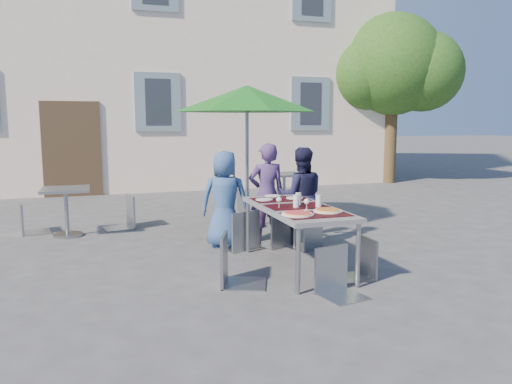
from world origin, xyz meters
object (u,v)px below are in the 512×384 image
object	(u,v)px
dining_table	(297,211)
bg_chair_r_1	(298,177)
chair_5	(338,243)
bg_chair_l_1	(247,187)
child_0	(225,199)
pizza_near_left	(297,214)
chair_2	(308,214)
child_2	(301,196)
pizza_near_right	(328,210)
bg_chair_l_0	(27,199)
chair_0	(241,206)
cafe_table_1	(284,185)
child_1	(267,194)
chair_1	(278,206)
cafe_table_0	(66,203)
bg_chair_r_0	(124,191)
chair_4	(362,235)
patio_umbrella	(247,100)
chair_3	(234,228)

from	to	relation	value
dining_table	bg_chair_r_1	distance (m)	4.43
chair_5	bg_chair_l_1	distance (m)	4.70
child_0	pizza_near_left	bearing A→B (deg)	123.25
chair_2	child_2	bearing A→B (deg)	85.36
dining_table	chair_2	xyz separation A→B (m)	(0.49, 0.76, -0.20)
pizza_near_right	bg_chair_l_0	size ratio (longest dim) A/B	0.35
chair_0	bg_chair_r_1	world-z (taller)	chair_0
cafe_table_1	chair_0	bearing A→B (deg)	-122.11
child_1	bg_chair_l_1	world-z (taller)	child_1
chair_1	cafe_table_0	xyz separation A→B (m)	(-2.84, 1.59, -0.07)
pizza_near_left	chair_2	world-z (taller)	chair_2
dining_table	pizza_near_right	xyz separation A→B (m)	(0.18, -0.45, 0.07)
pizza_near_left	bg_chair_l_1	distance (m)	4.30
pizza_near_left	bg_chair_r_1	xyz separation A→B (m)	(1.93, 4.61, -0.16)
dining_table	pizza_near_right	distance (m)	0.49
chair_2	cafe_table_0	size ratio (longest dim) A/B	1.15
child_1	bg_chair_r_1	bearing A→B (deg)	-117.31
bg_chair_r_0	cafe_table_0	bearing A→B (deg)	-157.82
chair_4	bg_chair_r_1	bearing A→B (deg)	75.86
chair_4	cafe_table_0	distance (m)	4.55
pizza_near_left	child_1	bearing A→B (deg)	81.44
chair_0	bg_chair_r_0	size ratio (longest dim) A/B	1.01
cafe_table_0	pizza_near_left	bearing A→B (deg)	-51.81
dining_table	bg_chair_l_1	xyz separation A→B (m)	(0.51, 3.70, -0.20)
bg_chair_l_0	bg_chair_r_1	distance (m)	5.11
patio_umbrella	bg_chair_l_0	xyz separation A→B (m)	(-3.40, 0.59, -1.53)
chair_0	bg_chair_l_1	xyz separation A→B (m)	(0.90, 2.67, -0.12)
child_1	chair_5	xyz separation A→B (m)	(-0.01, -2.22, -0.19)
chair_5	chair_3	bearing A→B (deg)	145.50
chair_5	bg_chair_l_0	world-z (taller)	bg_chair_l_0
bg_chair_r_1	cafe_table_0	bearing A→B (deg)	-161.77
chair_3	bg_chair_r_0	size ratio (longest dim) A/B	1.02
bg_chair_r_0	bg_chair_r_1	bearing A→B (deg)	17.24
pizza_near_right	bg_chair_r_0	world-z (taller)	bg_chair_r_0
pizza_near_left	child_0	bearing A→B (deg)	101.09
patio_umbrella	cafe_table_1	size ratio (longest dim) A/B	3.15
chair_1	bg_chair_r_1	world-z (taller)	bg_chair_r_1
child_2	pizza_near_right	bearing A→B (deg)	92.86
chair_0	cafe_table_0	distance (m)	2.80
pizza_near_right	chair_3	xyz separation A→B (m)	(-1.05, 0.09, -0.15)
dining_table	chair_3	bearing A→B (deg)	-157.63
dining_table	bg_chair_l_0	xyz separation A→B (m)	(-3.28, 3.01, -0.15)
pizza_near_left	chair_4	world-z (taller)	chair_4
child_1	bg_chair_r_0	distance (m)	2.57
child_2	cafe_table_0	bearing A→B (deg)	-10.26
pizza_near_left	chair_2	xyz separation A→B (m)	(0.70, 1.29, -0.28)
child_1	cafe_table_1	distance (m)	2.71
cafe_table_0	bg_chair_r_1	xyz separation A→B (m)	(4.41, 1.45, 0.10)
child_0	child_1	distance (m)	0.61
pizza_near_left	child_2	xyz separation A→B (m)	(0.73, 1.63, -0.08)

